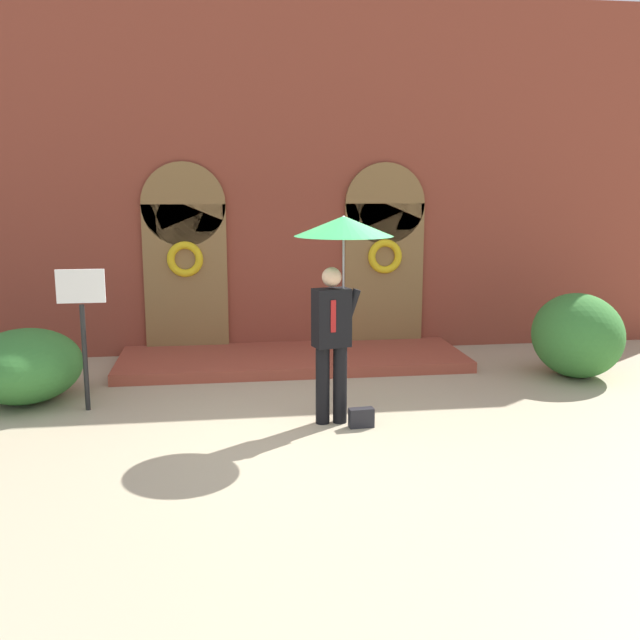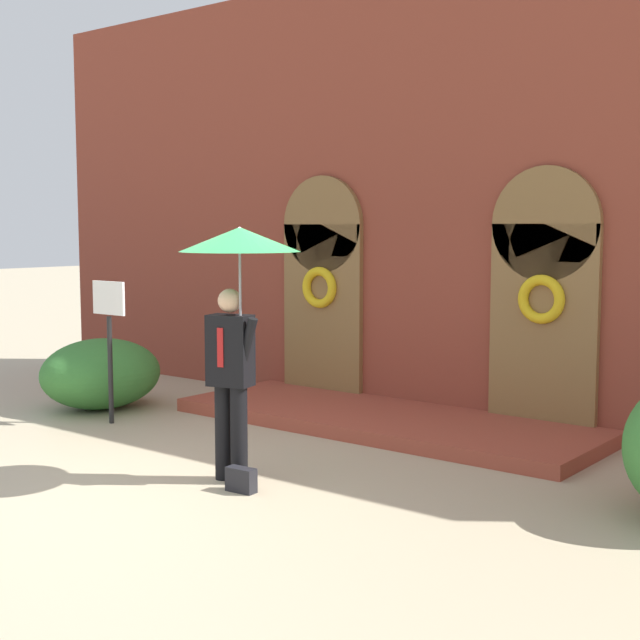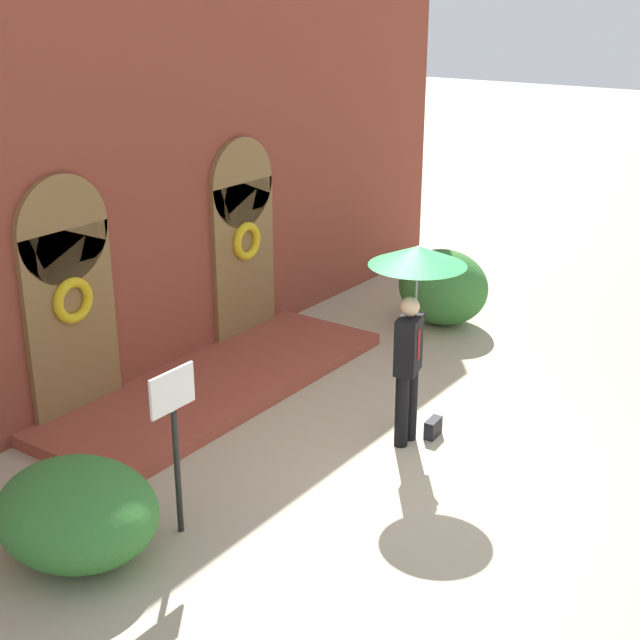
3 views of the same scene
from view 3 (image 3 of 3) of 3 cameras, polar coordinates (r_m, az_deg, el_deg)
ground_plane at (r=10.37m, az=6.40°, el=-8.55°), size 80.00×80.00×0.00m
building_facade at (r=11.85m, az=-11.05°, el=8.78°), size 14.00×2.30×5.60m
person_with_umbrella at (r=9.95m, az=6.11°, el=2.22°), size 1.10×1.10×2.36m
handbag at (r=10.73m, az=7.25°, el=-6.86°), size 0.29×0.14×0.22m
sign_post at (r=8.53m, az=-9.30°, el=-6.65°), size 0.56×0.06×1.72m
shrub_left at (r=8.73m, az=-15.29°, el=-11.80°), size 1.40×1.63×0.91m
shrub_right at (r=14.12m, az=7.88°, el=2.09°), size 1.22×1.45×1.19m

